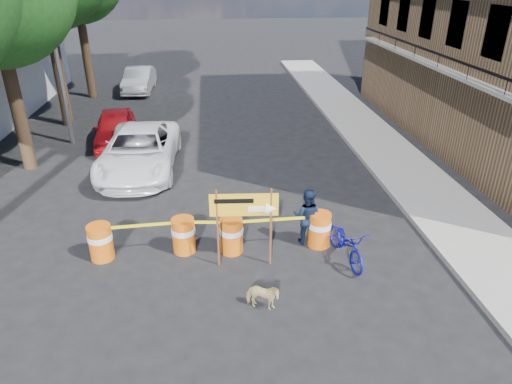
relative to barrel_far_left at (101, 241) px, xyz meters
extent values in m
plane|color=black|center=(3.15, -0.99, -0.47)|extent=(120.00, 120.00, 0.00)
cube|color=gray|center=(9.35, 5.01, -0.40)|extent=(2.40, 40.00, 0.15)
cylinder|color=#332316|center=(-3.65, 6.01, 1.91)|extent=(0.44, 0.44, 4.76)
cylinder|color=#332316|center=(-3.65, 11.01, 2.19)|extent=(0.44, 0.44, 5.32)
cylinder|color=#332316|center=(-3.65, 16.01, 1.99)|extent=(0.44, 0.44, 4.93)
cylinder|color=gray|center=(-2.85, 8.51, 3.53)|extent=(0.16, 0.16, 8.00)
cylinder|color=#D14A0C|center=(0.00, 0.00, -0.02)|extent=(0.56, 0.56, 0.90)
cylinder|color=white|center=(0.00, 0.00, 0.13)|extent=(0.58, 0.58, 0.14)
cylinder|color=#D14A0C|center=(1.96, 0.12, -0.02)|extent=(0.56, 0.56, 0.90)
cylinder|color=white|center=(1.96, 0.12, 0.13)|extent=(0.58, 0.58, 0.14)
cylinder|color=#D14A0C|center=(3.13, -0.02, -0.02)|extent=(0.56, 0.56, 0.90)
cylinder|color=white|center=(3.13, -0.02, 0.13)|extent=(0.58, 0.58, 0.14)
cylinder|color=#D14A0C|center=(5.34, 0.05, -0.02)|extent=(0.56, 0.56, 0.90)
cylinder|color=white|center=(5.34, 0.05, 0.13)|extent=(0.58, 0.58, 0.14)
cylinder|color=#592D19|center=(2.80, -0.58, 0.52)|extent=(0.05, 0.05, 1.98)
cylinder|color=#592D19|center=(4.01, -0.66, 0.52)|extent=(0.05, 0.05, 1.98)
cube|color=gold|center=(3.40, -0.62, 1.13)|extent=(1.54, 0.13, 0.55)
cube|color=white|center=(3.71, -0.66, 1.03)|extent=(0.44, 0.04, 0.13)
cone|color=white|center=(4.01, -0.68, 1.03)|extent=(0.26, 0.30, 0.29)
cube|color=black|center=(3.18, -0.63, 1.24)|extent=(0.88, 0.07, 0.11)
imported|color=black|center=(5.05, 0.21, 0.27)|extent=(0.88, 0.79, 1.49)
imported|color=#121396|center=(5.82, -0.66, 0.42)|extent=(0.77, 1.03, 1.78)
imported|color=tan|center=(3.64, -2.23, -0.16)|extent=(0.81, 0.58, 0.62)
imported|color=white|center=(0.27, 5.41, 0.26)|extent=(2.58, 5.31, 1.46)
imported|color=#A10D16|center=(-1.03, 8.22, 0.19)|extent=(2.01, 4.04, 1.32)
imported|color=silver|center=(-1.21, 17.01, 0.20)|extent=(1.55, 4.13, 1.35)
camera|label=1|loc=(2.76, -9.58, 5.85)|focal=32.00mm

